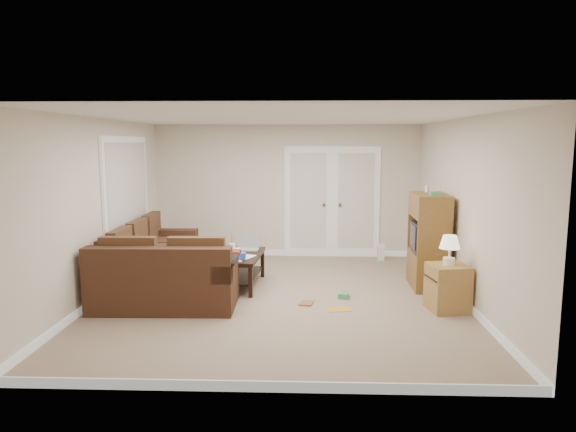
{
  "coord_description": "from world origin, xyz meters",
  "views": [
    {
      "loc": [
        0.36,
        -6.96,
        2.17
      ],
      "look_at": [
        0.1,
        0.46,
        1.1
      ],
      "focal_mm": 32.0,
      "sensor_mm": 36.0,
      "label": 1
    }
  ],
  "objects_px": {
    "sectional_sofa": "(158,269)",
    "coffee_table": "(241,268)",
    "tv_armoire": "(428,240)",
    "side_cabinet": "(448,284)"
  },
  "relations": [
    {
      "from": "coffee_table",
      "to": "side_cabinet",
      "type": "relative_size",
      "value": 1.25
    },
    {
      "from": "sectional_sofa",
      "to": "tv_armoire",
      "type": "height_order",
      "value": "tv_armoire"
    },
    {
      "from": "sectional_sofa",
      "to": "coffee_table",
      "type": "xyz_separation_m",
      "value": [
        1.15,
        0.39,
        -0.07
      ]
    },
    {
      "from": "sectional_sofa",
      "to": "tv_armoire",
      "type": "bearing_deg",
      "value": 5.12
    },
    {
      "from": "tv_armoire",
      "to": "side_cabinet",
      "type": "xyz_separation_m",
      "value": [
        0.0,
        -1.12,
        -0.36
      ]
    },
    {
      "from": "sectional_sofa",
      "to": "tv_armoire",
      "type": "xyz_separation_m",
      "value": [
        3.98,
        0.44,
        0.37
      ]
    },
    {
      "from": "coffee_table",
      "to": "tv_armoire",
      "type": "height_order",
      "value": "tv_armoire"
    },
    {
      "from": "coffee_table",
      "to": "tv_armoire",
      "type": "relative_size",
      "value": 0.82
    },
    {
      "from": "coffee_table",
      "to": "tv_armoire",
      "type": "xyz_separation_m",
      "value": [
        2.83,
        0.05,
        0.45
      ]
    },
    {
      "from": "sectional_sofa",
      "to": "coffee_table",
      "type": "height_order",
      "value": "sectional_sofa"
    }
  ]
}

